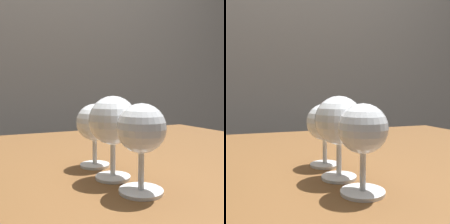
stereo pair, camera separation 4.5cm
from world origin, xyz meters
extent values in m
cube|color=gray|center=(0.00, 1.12, 1.30)|extent=(5.00, 0.08, 2.60)
cube|color=brown|center=(0.00, 0.00, 0.70)|extent=(1.25, 0.79, 0.03)
cylinder|color=brown|center=(0.57, 0.34, 0.34)|extent=(0.06, 0.06, 0.68)
cylinder|color=white|center=(0.01, -0.27, 0.71)|extent=(0.07, 0.07, 0.00)
cylinder|color=white|center=(0.01, -0.27, 0.75)|extent=(0.01, 0.01, 0.07)
sphere|color=white|center=(0.01, -0.27, 0.81)|extent=(0.07, 0.07, 0.07)
ellipsoid|color=pink|center=(0.01, -0.27, 0.80)|extent=(0.06, 0.06, 0.03)
cylinder|color=white|center=(0.00, -0.19, 0.71)|extent=(0.06, 0.06, 0.00)
cylinder|color=white|center=(0.00, -0.19, 0.75)|extent=(0.01, 0.01, 0.07)
sphere|color=white|center=(0.00, -0.19, 0.81)|extent=(0.08, 0.08, 0.08)
ellipsoid|color=#EACC66|center=(0.00, -0.19, 0.81)|extent=(0.07, 0.07, 0.03)
cylinder|color=white|center=(0.00, -0.10, 0.71)|extent=(0.06, 0.06, 0.00)
cylinder|color=white|center=(0.00, -0.10, 0.75)|extent=(0.01, 0.01, 0.06)
sphere|color=white|center=(0.00, -0.10, 0.80)|extent=(0.07, 0.07, 0.07)
ellipsoid|color=maroon|center=(0.00, -0.10, 0.80)|extent=(0.06, 0.06, 0.03)
camera|label=1|loc=(-0.19, -0.60, 0.86)|focal=42.96mm
camera|label=2|loc=(-0.15, -0.62, 0.86)|focal=42.96mm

